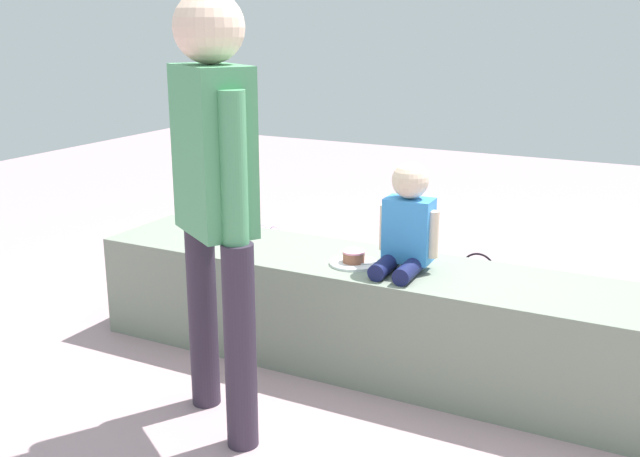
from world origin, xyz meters
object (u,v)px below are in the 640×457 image
at_px(party_cup_red, 398,304).
at_px(handbag_brown_canvas, 550,315).
at_px(child_seated, 407,224).
at_px(adult_standing, 215,178).
at_px(gift_bag, 269,250).
at_px(cake_plate, 354,260).
at_px(handbag_black_leather, 477,283).

height_order(party_cup_red, handbag_brown_canvas, handbag_brown_canvas).
distance_m(child_seated, adult_standing, 0.94).
distance_m(gift_bag, handbag_brown_canvas, 1.87).
distance_m(cake_plate, handbag_black_leather, 1.24).
xyz_separation_m(gift_bag, handbag_brown_canvas, (1.84, -0.29, -0.00)).
relative_size(handbag_black_leather, handbag_brown_canvas, 0.79).
height_order(child_seated, adult_standing, adult_standing).
distance_m(adult_standing, handbag_black_leather, 2.12).
xyz_separation_m(cake_plate, handbag_black_leather, (0.28, 1.13, -0.43)).
relative_size(party_cup_red, handbag_black_leather, 0.41).
bearing_deg(handbag_black_leather, party_cup_red, -127.74).
height_order(adult_standing, handbag_brown_canvas, adult_standing).
bearing_deg(child_seated, party_cup_red, 113.26).
distance_m(gift_bag, party_cup_red, 1.09).
bearing_deg(handbag_black_leather, cake_plate, -103.71).
distance_m(cake_plate, handbag_brown_canvas, 1.14).
bearing_deg(adult_standing, handbag_black_leather, 74.02).
bearing_deg(cake_plate, party_cup_red, 94.07).
relative_size(cake_plate, party_cup_red, 1.91).
bearing_deg(adult_standing, gift_bag, 115.66).
bearing_deg(gift_bag, adult_standing, -64.34).
bearing_deg(adult_standing, cake_plate, 70.47).
bearing_deg(handbag_brown_canvas, gift_bag, 171.20).
bearing_deg(gift_bag, cake_plate, -43.61).
distance_m(adult_standing, cake_plate, 0.89).
xyz_separation_m(adult_standing, party_cup_red, (0.20, 1.41, -0.96)).
bearing_deg(party_cup_red, cake_plate, -85.93).
relative_size(cake_plate, gift_bag, 0.74).
relative_size(party_cup_red, handbag_brown_canvas, 0.32).
xyz_separation_m(adult_standing, cake_plate, (0.25, 0.70, -0.49)).
height_order(cake_plate, gift_bag, cake_plate).
height_order(handbag_black_leather, handbag_brown_canvas, handbag_brown_canvas).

